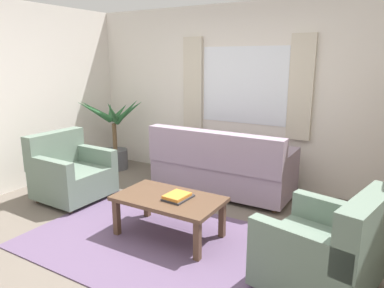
{
  "coord_description": "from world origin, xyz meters",
  "views": [
    {
      "loc": [
        2.0,
        -2.65,
        1.83
      ],
      "look_at": [
        0.02,
        0.7,
        0.89
      ],
      "focal_mm": 33.21,
      "sensor_mm": 36.0,
      "label": 1
    }
  ],
  "objects_px": {
    "couch": "(221,168)",
    "armchair_right": "(326,251)",
    "potted_plant": "(114,139)",
    "book_stack_on_table": "(177,197)",
    "coffee_table": "(169,202)",
    "armchair_left": "(70,173)"
  },
  "relations": [
    {
      "from": "couch",
      "to": "armchair_left",
      "type": "distance_m",
      "value": 2.02
    },
    {
      "from": "coffee_table",
      "to": "potted_plant",
      "type": "distance_m",
      "value": 2.59
    },
    {
      "from": "armchair_right",
      "to": "book_stack_on_table",
      "type": "distance_m",
      "value": 1.49
    },
    {
      "from": "couch",
      "to": "armchair_right",
      "type": "relative_size",
      "value": 1.91
    },
    {
      "from": "armchair_right",
      "to": "potted_plant",
      "type": "height_order",
      "value": "potted_plant"
    },
    {
      "from": "armchair_left",
      "to": "coffee_table",
      "type": "distance_m",
      "value": 1.74
    },
    {
      "from": "couch",
      "to": "potted_plant",
      "type": "relative_size",
      "value": 1.51
    },
    {
      "from": "armchair_left",
      "to": "book_stack_on_table",
      "type": "xyz_separation_m",
      "value": [
        1.83,
        -0.21,
        0.11
      ]
    },
    {
      "from": "couch",
      "to": "armchair_left",
      "type": "xyz_separation_m",
      "value": [
        -1.64,
        -1.17,
        -0.01
      ]
    },
    {
      "from": "couch",
      "to": "book_stack_on_table",
      "type": "xyz_separation_m",
      "value": [
        0.18,
        -1.38,
        0.1
      ]
    },
    {
      "from": "couch",
      "to": "coffee_table",
      "type": "relative_size",
      "value": 1.73
    },
    {
      "from": "armchair_left",
      "to": "book_stack_on_table",
      "type": "distance_m",
      "value": 1.84
    },
    {
      "from": "armchair_left",
      "to": "couch",
      "type": "bearing_deg",
      "value": -53.16
    },
    {
      "from": "couch",
      "to": "coffee_table",
      "type": "height_order",
      "value": "couch"
    },
    {
      "from": "coffee_table",
      "to": "armchair_left",
      "type": "bearing_deg",
      "value": 172.94
    },
    {
      "from": "book_stack_on_table",
      "to": "coffee_table",
      "type": "bearing_deg",
      "value": -176.01
    },
    {
      "from": "coffee_table",
      "to": "book_stack_on_table",
      "type": "relative_size",
      "value": 3.61
    },
    {
      "from": "couch",
      "to": "book_stack_on_table",
      "type": "relative_size",
      "value": 6.23
    },
    {
      "from": "couch",
      "to": "armchair_right",
      "type": "xyz_separation_m",
      "value": [
        1.66,
        -1.51,
        -0.01
      ]
    },
    {
      "from": "couch",
      "to": "armchair_right",
      "type": "height_order",
      "value": "couch"
    },
    {
      "from": "armchair_right",
      "to": "potted_plant",
      "type": "distance_m",
      "value": 4.04
    },
    {
      "from": "armchair_left",
      "to": "potted_plant",
      "type": "height_order",
      "value": "potted_plant"
    }
  ]
}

